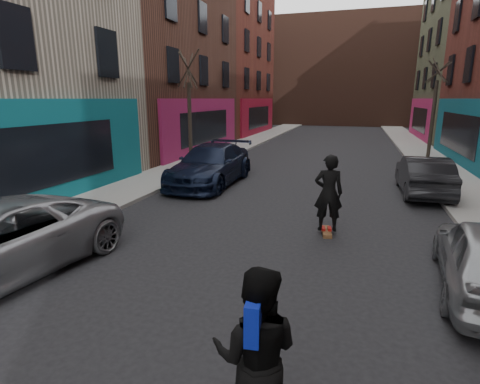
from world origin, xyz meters
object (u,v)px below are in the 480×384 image
Objects in this scene: tree_left_far at (189,101)px; parked_left_end at (211,165)px; pedestrian at (256,355)px; skateboarder at (328,193)px; skateboard at (326,232)px; tree_right_far at (435,98)px; parked_right_end at (423,175)px.

parked_left_end is at bearing -54.93° from tree_left_far.
parked_left_end is 2.92× the size of pedestrian.
parked_left_end is 2.78× the size of skateboarder.
tree_right_far is at bearing 61.80° from skateboard.
tree_left_far is 11.86m from skateboard.
pedestrian is at bearing -102.18° from skateboard.
skateboarder is (-3.08, -5.37, 0.39)m from parked_right_end.
tree_right_far is at bearing -100.67° from parked_right_end.
skateboarder is (7.72, -8.37, -2.27)m from tree_left_far.
parked_left_end is 6.99m from skateboard.
tree_left_far is at bearing -69.33° from pedestrian.
parked_right_end is 2.27× the size of pedestrian.
skateboard is 6.56m from pedestrian.
tree_left_far is at bearing -154.18° from tree_right_far.
pedestrian is at bearing -65.79° from parked_left_end.
tree_right_far is 3.52× the size of pedestrian.
tree_left_far is 1.49× the size of parked_right_end.
parked_right_end is at bearing -111.67° from pedestrian.
parked_right_end is at bearing 49.99° from skateboard.
skateboarder reaches higher than skateboard.
parked_right_end is at bearing -15.52° from tree_left_far.
skateboard is (-3.08, -5.37, -0.67)m from parked_right_end.
parked_left_end is at bearing 4.15° from parked_right_end.
tree_left_far is 16.81m from pedestrian.
tree_right_far reaches higher than skateboard.
skateboarder is at bearing 59.56° from parked_right_end.
skateboard is (7.72, -8.37, -3.33)m from tree_left_far.
pedestrian reaches higher than parked_left_end.
pedestrian is (-4.91, -20.86, -2.56)m from tree_right_far.
tree_right_far is 3.35× the size of skateboarder.
skateboarder reaches higher than parked_right_end.
skateboarder is at bearing -47.29° from tree_left_far.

